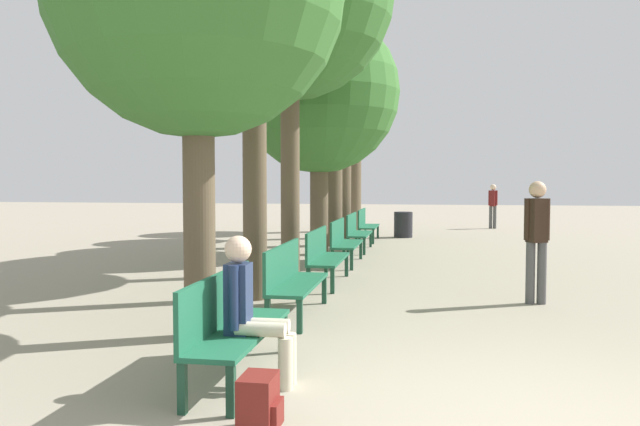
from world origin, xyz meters
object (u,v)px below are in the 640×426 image
(bench_row_3, at_px, (343,239))
(pedestrian_near, at_px, (493,203))
(tree_row_4, at_px, (332,85))
(tree_row_5, at_px, (343,84))
(bench_row_1, at_px, (291,276))
(bench_row_2, at_px, (323,253))
(tree_row_6, at_px, (353,101))
(backpack, at_px, (259,405))
(pedestrian_mid, at_px, (537,234))
(bench_row_5, at_px, (366,223))
(bench_row_4, at_px, (356,230))
(tree_row_3, at_px, (319,94))
(trash_bin, at_px, (403,225))
(person_seated, at_px, (251,306))
(bench_row_0, at_px, (230,319))

(bench_row_3, height_order, pedestrian_near, pedestrian_near)
(tree_row_4, bearing_deg, tree_row_5, 90.00)
(bench_row_1, relative_size, bench_row_3, 1.00)
(bench_row_2, bearing_deg, tree_row_6, 93.98)
(backpack, distance_m, pedestrian_mid, 5.52)
(bench_row_1, xyz_separation_m, bench_row_5, (0.00, 9.78, 0.00))
(bench_row_3, height_order, bench_row_4, same)
(tree_row_3, height_order, tree_row_4, tree_row_4)
(bench_row_3, height_order, trash_bin, bench_row_3)
(tree_row_6, height_order, trash_bin, tree_row_6)
(bench_row_4, distance_m, pedestrian_mid, 6.80)
(bench_row_1, distance_m, trash_bin, 11.10)
(bench_row_2, bearing_deg, bench_row_3, 90.00)
(bench_row_4, relative_size, tree_row_4, 0.32)
(tree_row_4, distance_m, pedestrian_near, 8.72)
(bench_row_1, bearing_deg, tree_row_3, 96.58)
(tree_row_5, xyz_separation_m, person_seated, (0.97, -13.20, -3.82))
(tree_row_3, height_order, trash_bin, tree_row_3)
(person_seated, bearing_deg, bench_row_0, 148.94)
(backpack, bearing_deg, bench_row_1, 98.79)
(backpack, distance_m, trash_bin, 14.59)
(bench_row_5, distance_m, tree_row_4, 3.93)
(tree_row_3, distance_m, pedestrian_mid, 6.94)
(tree_row_3, bearing_deg, person_seated, -83.86)
(tree_row_6, relative_size, pedestrian_mid, 3.43)
(bench_row_5, distance_m, tree_row_6, 5.10)
(bench_row_4, height_order, tree_row_5, tree_row_5)
(bench_row_3, bearing_deg, backpack, -86.30)
(tree_row_3, bearing_deg, bench_row_1, -83.42)
(bench_row_5, relative_size, tree_row_6, 0.31)
(pedestrian_mid, bearing_deg, bench_row_3, 130.94)
(tree_row_4, height_order, pedestrian_near, tree_row_4)
(tree_row_4, height_order, tree_row_6, tree_row_6)
(tree_row_4, height_order, tree_row_5, tree_row_5)
(pedestrian_mid, bearing_deg, pedestrian_near, 86.42)
(tree_row_6, height_order, pedestrian_mid, tree_row_6)
(tree_row_4, xyz_separation_m, tree_row_5, (0.00, 2.21, 0.36))
(bench_row_0, relative_size, bench_row_5, 1.00)
(bench_row_0, height_order, tree_row_4, tree_row_4)
(bench_row_0, xyz_separation_m, tree_row_5, (-0.74, 13.06, 3.96))
(bench_row_1, height_order, trash_bin, bench_row_1)
(trash_bin, bearing_deg, pedestrian_mid, -77.76)
(person_seated, bearing_deg, trash_bin, 86.79)
(bench_row_2, distance_m, backpack, 6.00)
(tree_row_3, relative_size, backpack, 14.04)
(tree_row_6, bearing_deg, trash_bin, -49.83)
(bench_row_2, xyz_separation_m, bench_row_3, (0.00, 2.45, 0.00))
(bench_row_3, distance_m, trash_bin, 6.24)
(bench_row_5, xyz_separation_m, tree_row_4, (-0.74, -1.37, 3.60))
(tree_row_5, bearing_deg, tree_row_6, 90.00)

